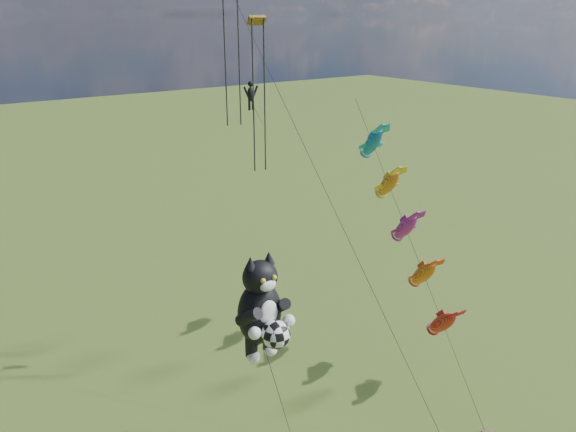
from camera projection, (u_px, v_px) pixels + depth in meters
cat_kite_rig at (262, 309)px, 27.89m from camera, size 2.66×4.26×11.58m
fish_windsock_rig at (406, 228)px, 36.28m from camera, size 3.61×15.64×16.82m
parafoil_rig at (254, 83)px, 31.75m from camera, size 3.84×17.27×24.40m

